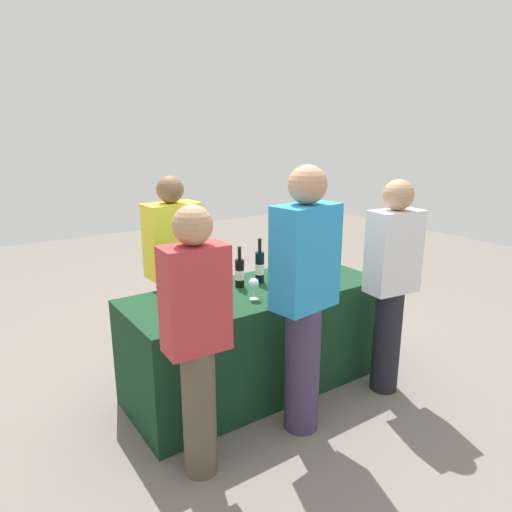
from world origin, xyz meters
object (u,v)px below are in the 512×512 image
wine_bottle_6 (297,258)px  guest_0 (197,335)px  wine_glass_0 (189,304)px  wine_glass_3 (313,269)px  wine_bottle_4 (277,262)px  server_pouring (174,268)px  guest_2 (391,280)px  wine_bottle_2 (240,273)px  wine_bottle_5 (294,261)px  wine_bottle_1 (196,279)px  wine_bottle_3 (260,267)px  guest_1 (304,294)px  wine_glass_1 (254,284)px  wine_bottle_7 (316,257)px  wine_bottle_0 (168,282)px  wine_glass_2 (300,278)px

wine_bottle_6 → guest_0: bearing=-149.7°
wine_glass_0 → wine_glass_3: (1.10, 0.12, 0.00)m
wine_bottle_4 → server_pouring: 0.83m
guest_2 → wine_bottle_2: bearing=147.9°
wine_bottle_5 → wine_bottle_1: bearing=179.7°
wine_bottle_3 → guest_2: guest_2 is taller
wine_bottle_3 → guest_1: 0.72m
wine_glass_0 → wine_bottle_2: bearing=29.2°
wine_bottle_1 → server_pouring: bearing=81.8°
wine_bottle_1 → wine_glass_1: wine_bottle_1 is taller
wine_bottle_5 → guest_2: 0.77m
wine_bottle_2 → wine_glass_1: wine_bottle_2 is taller
wine_glass_0 → guest_0: guest_0 is taller
wine_bottle_7 → guest_1: (-0.70, -0.68, 0.03)m
wine_glass_3 → wine_bottle_0: bearing=166.8°
wine_bottle_1 → guest_0: bearing=-117.5°
wine_bottle_0 → wine_glass_3: wine_bottle_0 is taller
server_pouring → guest_2: guest_2 is taller
wine_glass_2 → wine_glass_0: bearing=-179.4°
wine_bottle_7 → wine_glass_0: bearing=-167.1°
wine_glass_1 → server_pouring: 0.86m
wine_bottle_1 → guest_0: guest_0 is taller
wine_glass_2 → guest_2: (0.53, -0.38, -0.01)m
wine_bottle_3 → wine_glass_2: bearing=-66.4°
wine_bottle_5 → server_pouring: (-0.79, 0.55, -0.06)m
wine_bottle_1 → wine_bottle_7: wine_bottle_1 is taller
wine_bottle_4 → wine_glass_0: wine_bottle_4 is taller
wine_bottle_0 → wine_bottle_6: size_ratio=1.13×
server_pouring → guest_1: 1.29m
guest_2 → wine_glass_3: bearing=129.0°
wine_glass_0 → wine_glass_2: (0.89, 0.01, 0.00)m
wine_glass_2 → wine_glass_3: wine_glass_2 is taller
wine_bottle_5 → wine_bottle_3: bearing=-178.9°
wine_bottle_1 → wine_bottle_4: (0.75, 0.07, -0.02)m
wine_bottle_5 → wine_bottle_6: bearing=37.5°
wine_bottle_5 → wine_bottle_6: wine_bottle_5 is taller
wine_bottle_7 → wine_bottle_0: bearing=176.6°
wine_bottle_5 → wine_glass_1: 0.64m
wine_bottle_4 → wine_glass_3: bearing=-64.9°
wine_bottle_6 → wine_bottle_7: size_ratio=0.91×
server_pouring → guest_1: size_ratio=0.91×
wine_bottle_6 → guest_1: guest_1 is taller
guest_0 → guest_1: bearing=2.1°
wine_bottle_5 → guest_2: guest_2 is taller
wine_bottle_7 → wine_glass_1: size_ratio=2.17×
wine_glass_0 → guest_2: bearing=-14.8°
wine_bottle_3 → wine_bottle_4: bearing=19.7°
wine_glass_3 → wine_bottle_2: bearing=159.9°
wine_bottle_7 → guest_2: size_ratio=0.21×
wine_bottle_1 → server_pouring: size_ratio=0.21×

